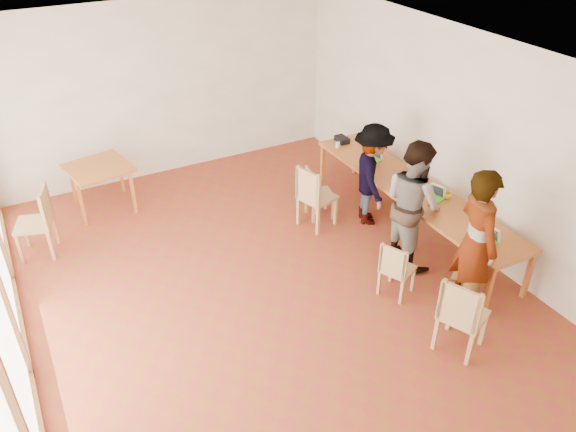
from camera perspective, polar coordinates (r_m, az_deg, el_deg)
name	(u,v)px	position (r m, az deg, el deg)	size (l,w,h in m)	color
ground	(271,294)	(7.37, -1.73, -7.91)	(8.00, 8.00, 0.00)	maroon
wall_back	(163,90)	(9.94, -12.54, 12.40)	(6.00, 0.10, 3.00)	#F0E7CF
wall_right	(464,143)	(8.13, 17.49, 7.13)	(0.10, 8.00, 3.00)	#F0E7CF
ceiling	(266,64)	(5.90, -2.22, 15.14)	(6.00, 8.00, 0.04)	white
communal_table	(412,190)	(8.40, 12.50, 2.58)	(0.80, 4.00, 0.75)	#BA6429
side_table	(99,171)	(9.28, -18.67, 4.35)	(0.90, 0.90, 0.75)	#BA6429
chair_near	(461,311)	(6.48, 17.19, -9.17)	(0.62, 0.62, 0.54)	tan
chair_mid	(395,265)	(7.16, 10.85, -4.93)	(0.50, 0.50, 0.43)	tan
chair_far	(313,192)	(8.33, 2.53, 2.47)	(0.59, 0.59, 0.54)	tan
chair_empty	(315,189)	(8.65, 2.75, 2.80)	(0.45, 0.45, 0.44)	tan
chair_spare	(40,215)	(8.48, -23.90, 0.10)	(0.60, 0.60, 0.55)	tan
person_near	(476,243)	(6.97, 18.55, -2.59)	(0.70, 0.46, 1.93)	gray
person_mid	(413,203)	(7.66, 12.55, 1.26)	(0.88, 0.69, 1.81)	gray
person_far	(372,175)	(8.50, 8.50, 4.14)	(1.03, 0.59, 1.60)	gray
laptop_near	(490,237)	(7.42, 19.81, -2.04)	(0.21, 0.24, 0.20)	#60D72F
laptop_mid	(436,194)	(8.16, 14.83, 2.13)	(0.26, 0.28, 0.20)	#60D72F
laptop_far	(375,156)	(9.06, 8.79, 6.04)	(0.26, 0.28, 0.22)	#60D72F
yellow_mug	(447,196)	(8.19, 15.90, 1.99)	(0.11, 0.11, 0.09)	yellow
green_bottle	(411,165)	(8.68, 12.40, 5.04)	(0.07, 0.07, 0.28)	#0E6123
clear_glass	(338,145)	(9.40, 5.06, 7.21)	(0.07, 0.07, 0.09)	silver
condiment_cup	(418,172)	(8.74, 13.02, 4.33)	(0.08, 0.08, 0.06)	white
pink_phone	(436,210)	(7.88, 14.83, 0.61)	(0.05, 0.10, 0.01)	#BE3446
black_pouch	(342,139)	(9.60, 5.50, 7.75)	(0.16, 0.26, 0.09)	black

